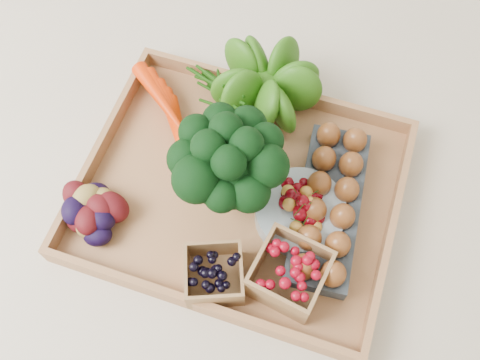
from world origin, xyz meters
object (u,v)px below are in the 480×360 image
(egg_carton, at_px, (328,207))
(cherry_bowl, at_px, (300,213))
(tray, at_px, (240,193))
(broccoli, at_px, (229,176))

(egg_carton, bearing_deg, cherry_bowl, -153.72)
(tray, height_order, egg_carton, egg_carton)
(broccoli, bearing_deg, egg_carton, 8.14)
(cherry_bowl, height_order, egg_carton, cherry_bowl)
(cherry_bowl, bearing_deg, broccoli, 179.20)
(broccoli, xyz_separation_m, cherry_bowl, (0.13, -0.00, -0.05))
(tray, relative_size, egg_carton, 1.82)
(broccoli, bearing_deg, cherry_bowl, -0.80)
(tray, height_order, broccoli, broccoli)
(broccoli, relative_size, egg_carton, 0.63)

